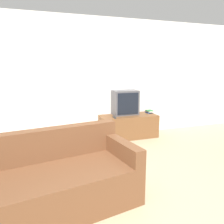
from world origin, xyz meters
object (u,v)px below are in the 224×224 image
Objects in this scene: tv_stand at (128,126)px; couch at (37,187)px; book_stack at (149,111)px; television at (125,103)px; remote_on_stand at (114,117)px.

couch is at bearing -133.25° from tv_stand.
couch reaches higher than book_stack.
book_stack is at bearing -3.02° from television.
tv_stand is at bearing -65.31° from television.
tv_stand is at bearing -173.11° from book_stack.
couch is (-1.92, -2.18, -0.49)m from television.
remote_on_stand is (-0.93, -0.20, -0.02)m from book_stack.
couch is at bearing -139.38° from book_stack.
tv_stand is 0.55× the size of couch.
remote_on_stand is (-0.38, -0.13, 0.27)m from tv_stand.
book_stack is at bearing 30.91° from couch.
couch reaches higher than remote_on_stand.
couch reaches higher than tv_stand.
television reaches higher than remote_on_stand.
television is 0.49m from remote_on_stand.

